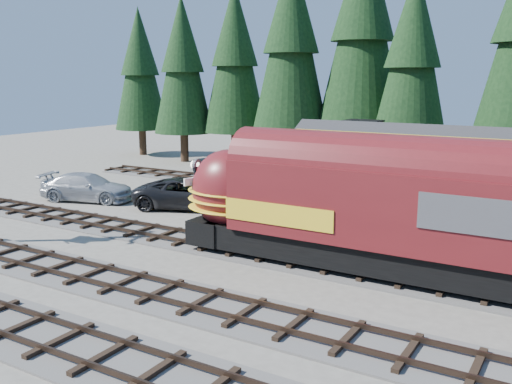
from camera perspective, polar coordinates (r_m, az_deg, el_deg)
The scene contains 7 objects.
ground at distance 20.49m, azimuth 3.38°, elevation -10.71°, with size 120.00×120.00×0.00m, color #6B665B.
track_spur at distance 40.31m, azimuth 2.64°, elevation 0.46°, with size 32.00×3.20×0.33m.
depot at distance 29.11m, azimuth 13.07°, elevation 1.73°, with size 12.80×7.00×5.30m.
locomotive at distance 23.07m, azimuth 8.88°, elevation -1.80°, with size 15.63×3.11×4.25m.
caboose at distance 37.89m, azimuth 9.24°, elevation 3.07°, with size 8.80×2.55×4.58m.
pickup_truck_a at distance 34.19m, azimuth -6.75°, elevation -0.16°, with size 2.98×6.46×1.80m, color black.
pickup_truck_b at distance 37.64m, azimuth -16.52°, elevation 0.46°, with size 2.43×5.98×1.74m, color #AEB1B6.
Camera 1 is at (8.72, -16.87, 7.71)m, focal length 40.00 mm.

